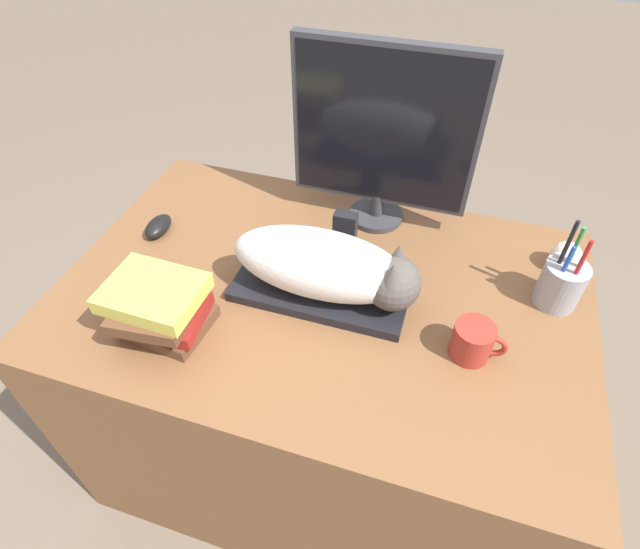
% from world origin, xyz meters
% --- Properties ---
extents(desk, '(1.21, 0.80, 0.76)m').
position_xyz_m(desk, '(0.00, 0.40, 0.38)').
color(desk, brown).
rests_on(desk, ground_plane).
extents(keyboard, '(0.40, 0.15, 0.02)m').
position_xyz_m(keyboard, '(-0.00, 0.37, 0.77)').
color(keyboard, black).
rests_on(keyboard, desk).
extents(cat, '(0.42, 0.15, 0.16)m').
position_xyz_m(cat, '(0.02, 0.37, 0.86)').
color(cat, white).
rests_on(cat, keyboard).
extents(monitor, '(0.44, 0.14, 0.46)m').
position_xyz_m(monitor, '(0.06, 0.69, 1.01)').
color(monitor, '#333338').
rests_on(monitor, desk).
extents(computer_mouse, '(0.05, 0.09, 0.04)m').
position_xyz_m(computer_mouse, '(-0.47, 0.46, 0.78)').
color(computer_mouse, black).
rests_on(computer_mouse, desk).
extents(coffee_mug, '(0.11, 0.08, 0.08)m').
position_xyz_m(coffee_mug, '(0.34, 0.31, 0.80)').
color(coffee_mug, '#9E2D23').
rests_on(coffee_mug, desk).
extents(pen_cup, '(0.09, 0.09, 0.22)m').
position_xyz_m(pen_cup, '(0.51, 0.52, 0.82)').
color(pen_cup, '#939399').
rests_on(pen_cup, desk).
extents(baseball, '(0.07, 0.07, 0.07)m').
position_xyz_m(baseball, '(0.53, 0.64, 0.80)').
color(baseball, beige).
rests_on(baseball, desk).
extents(phone, '(0.06, 0.03, 0.11)m').
position_xyz_m(phone, '(0.01, 0.54, 0.82)').
color(phone, black).
rests_on(phone, desk).
extents(book_stack, '(0.20, 0.18, 0.13)m').
position_xyz_m(book_stack, '(-0.29, 0.18, 0.83)').
color(book_stack, brown).
rests_on(book_stack, desk).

